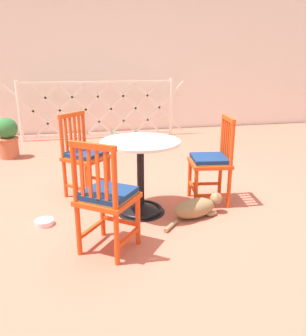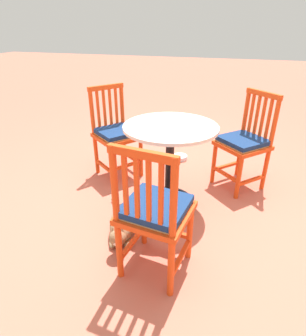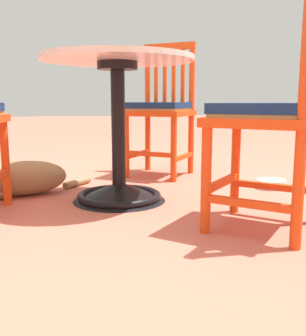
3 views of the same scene
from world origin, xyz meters
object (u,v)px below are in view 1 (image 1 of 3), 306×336
object	(u,v)px
orange_chair_facing_out	(85,156)
orange_chair_tucked_in	(106,198)
pet_water_bowl	(44,222)
cafe_table	(141,185)
orange_chair_at_corner	(212,162)
terracotta_planter	(8,137)
tabby_cat	(198,207)

from	to	relation	value
orange_chair_facing_out	orange_chair_tucked_in	bearing A→B (deg)	-84.28
orange_chair_tucked_in	pet_water_bowl	bearing A→B (deg)	133.49
cafe_table	orange_chair_at_corner	bearing A→B (deg)	7.25
cafe_table	orange_chair_facing_out	distance (m)	0.80
orange_chair_facing_out	pet_water_bowl	xyz separation A→B (m)	(-0.41, -0.68, -0.42)
orange_chair_at_corner	orange_chair_facing_out	size ratio (longest dim) A/B	1.00
orange_chair_at_corner	terracotta_planter	bearing A→B (deg)	136.16
terracotta_planter	pet_water_bowl	bearing A→B (deg)	-74.47
cafe_table	terracotta_planter	size ratio (longest dim) A/B	1.23
cafe_table	orange_chair_at_corner	size ratio (longest dim) A/B	0.83
orange_chair_facing_out	pet_water_bowl	distance (m)	0.90
cafe_table	orange_chair_at_corner	xyz separation A→B (m)	(0.77, 0.10, 0.16)
pet_water_bowl	orange_chair_at_corner	bearing A→B (deg)	6.35
cafe_table	pet_water_bowl	xyz separation A→B (m)	(-0.92, -0.09, -0.26)
orange_chair_at_corner	pet_water_bowl	world-z (taller)	orange_chair_at_corner
cafe_table	orange_chair_facing_out	xyz separation A→B (m)	(-0.51, 0.59, 0.16)
orange_chair_tucked_in	terracotta_planter	world-z (taller)	orange_chair_tucked_in
cafe_table	terracotta_planter	distance (m)	2.88
tabby_cat	pet_water_bowl	bearing A→B (deg)	174.55
cafe_table	orange_chair_tucked_in	size ratio (longest dim) A/B	0.83
cafe_table	terracotta_planter	xyz separation A→B (m)	(-1.61, 2.38, 0.04)
tabby_cat	orange_chair_at_corner	bearing A→B (deg)	52.25
orange_chair_tucked_in	pet_water_bowl	distance (m)	0.89
orange_chair_at_corner	tabby_cat	xyz separation A→B (m)	(-0.25, -0.33, -0.35)
cafe_table	tabby_cat	bearing A→B (deg)	-23.84
orange_chair_tucked_in	orange_chair_facing_out	xyz separation A→B (m)	(-0.12, 1.25, 0.00)
tabby_cat	pet_water_bowl	size ratio (longest dim) A/B	3.99
orange_chair_at_corner	orange_chair_facing_out	bearing A→B (deg)	159.00
tabby_cat	pet_water_bowl	world-z (taller)	tabby_cat
orange_chair_tucked_in	terracotta_planter	size ratio (longest dim) A/B	1.47
tabby_cat	terracotta_planter	distance (m)	3.38
tabby_cat	orange_chair_facing_out	bearing A→B (deg)	141.53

